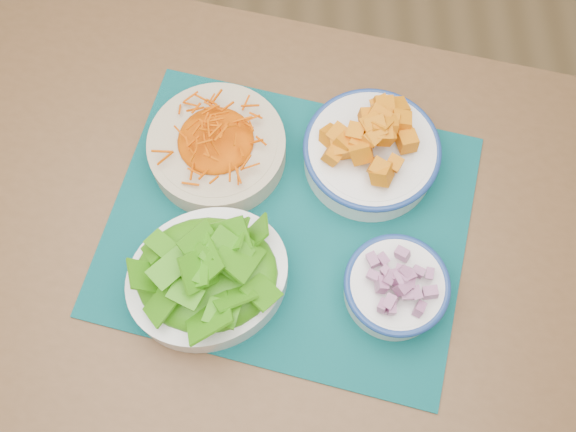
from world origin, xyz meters
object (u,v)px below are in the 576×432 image
object	(u,v)px
carrot_bowl	(217,145)
squash_bowl	(372,148)
table	(236,247)
onion_bowl	(396,286)
placemat	(288,223)
lettuce_bowl	(207,274)

from	to	relation	value
carrot_bowl	squash_bowl	world-z (taller)	squash_bowl
table	onion_bowl	bearing A→B (deg)	-9.75
placemat	squash_bowl	distance (m)	0.18
placemat	onion_bowl	xyz separation A→B (m)	(0.16, -0.12, 0.04)
lettuce_bowl	carrot_bowl	bearing A→B (deg)	64.57
table	lettuce_bowl	distance (m)	0.18
placemat	onion_bowl	size ratio (longest dim) A/B	3.38
table	squash_bowl	world-z (taller)	squash_bowl
placemat	carrot_bowl	world-z (taller)	carrot_bowl
carrot_bowl	lettuce_bowl	distance (m)	0.22
carrot_bowl	lettuce_bowl	bearing A→B (deg)	-91.67
table	placemat	size ratio (longest dim) A/B	2.54
table	squash_bowl	distance (m)	0.29
table	onion_bowl	world-z (taller)	onion_bowl
placemat	squash_bowl	world-z (taller)	squash_bowl
lettuce_bowl	table	bearing A→B (deg)	48.82
squash_bowl	lettuce_bowl	bearing A→B (deg)	-141.09
carrot_bowl	onion_bowl	distance (m)	0.36
carrot_bowl	onion_bowl	bearing A→B (deg)	-41.14
squash_bowl	onion_bowl	world-z (taller)	squash_bowl
table	lettuce_bowl	world-z (taller)	lettuce_bowl
carrot_bowl	squash_bowl	size ratio (longest dim) A/B	1.07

